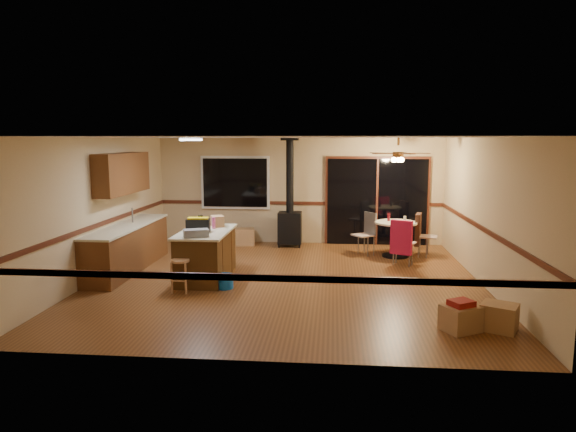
# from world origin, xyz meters

# --- Properties ---
(floor) EXTENTS (7.00, 7.00, 0.00)m
(floor) POSITION_xyz_m (0.00, 0.00, 0.00)
(floor) COLOR brown
(floor) RESTS_ON ground
(ceiling) EXTENTS (7.00, 7.00, 0.00)m
(ceiling) POSITION_xyz_m (0.00, 0.00, 2.60)
(ceiling) COLOR silver
(ceiling) RESTS_ON ground
(wall_back) EXTENTS (7.00, 0.00, 7.00)m
(wall_back) POSITION_xyz_m (0.00, 3.50, 1.30)
(wall_back) COLOR tan
(wall_back) RESTS_ON ground
(wall_front) EXTENTS (7.00, 0.00, 7.00)m
(wall_front) POSITION_xyz_m (0.00, -3.50, 1.30)
(wall_front) COLOR tan
(wall_front) RESTS_ON ground
(wall_left) EXTENTS (0.00, 7.00, 7.00)m
(wall_left) POSITION_xyz_m (-3.50, 0.00, 1.30)
(wall_left) COLOR tan
(wall_left) RESTS_ON ground
(wall_right) EXTENTS (0.00, 7.00, 7.00)m
(wall_right) POSITION_xyz_m (3.50, 0.00, 1.30)
(wall_right) COLOR tan
(wall_right) RESTS_ON ground
(chair_rail) EXTENTS (7.00, 7.00, 0.08)m
(chair_rail) POSITION_xyz_m (0.00, 0.00, 1.00)
(chair_rail) COLOR #4A1F12
(chair_rail) RESTS_ON ground
(window) EXTENTS (1.72, 0.10, 1.32)m
(window) POSITION_xyz_m (-1.60, 3.45, 1.50)
(window) COLOR black
(window) RESTS_ON ground
(sliding_door) EXTENTS (2.52, 0.10, 2.10)m
(sliding_door) POSITION_xyz_m (1.90, 3.45, 1.05)
(sliding_door) COLOR black
(sliding_door) RESTS_ON ground
(lower_cabinets) EXTENTS (0.60, 3.00, 0.86)m
(lower_cabinets) POSITION_xyz_m (-3.20, 0.50, 0.43)
(lower_cabinets) COLOR #5B3217
(lower_cabinets) RESTS_ON ground
(countertop) EXTENTS (0.64, 3.04, 0.04)m
(countertop) POSITION_xyz_m (-3.20, 0.50, 0.88)
(countertop) COLOR beige
(countertop) RESTS_ON lower_cabinets
(upper_cabinets) EXTENTS (0.35, 2.00, 0.80)m
(upper_cabinets) POSITION_xyz_m (-3.33, 0.70, 1.90)
(upper_cabinets) COLOR #5B3217
(upper_cabinets) RESTS_ON ground
(kitchen_island) EXTENTS (0.88, 1.68, 0.90)m
(kitchen_island) POSITION_xyz_m (-1.50, 0.00, 0.45)
(kitchen_island) COLOR #462B11
(kitchen_island) RESTS_ON ground
(wood_stove) EXTENTS (0.55, 0.50, 2.52)m
(wood_stove) POSITION_xyz_m (-0.20, 3.05, 0.73)
(wood_stove) COLOR black
(wood_stove) RESTS_ON ground
(ceiling_fan) EXTENTS (0.24, 0.24, 0.55)m
(ceiling_fan) POSITION_xyz_m (2.21, 2.13, 2.21)
(ceiling_fan) COLOR brown
(ceiling_fan) RESTS_ON ceiling
(fluorescent_strip) EXTENTS (0.10, 1.20, 0.04)m
(fluorescent_strip) POSITION_xyz_m (-1.80, 0.30, 2.56)
(fluorescent_strip) COLOR white
(fluorescent_strip) RESTS_ON ceiling
(toolbox_grey) EXTENTS (0.48, 0.37, 0.13)m
(toolbox_grey) POSITION_xyz_m (-1.51, -0.60, 0.97)
(toolbox_grey) COLOR slate
(toolbox_grey) RESTS_ON kitchen_island
(toolbox_black) EXTENTS (0.44, 0.26, 0.23)m
(toolbox_black) POSITION_xyz_m (-1.61, -0.10, 1.02)
(toolbox_black) COLOR black
(toolbox_black) RESTS_ON kitchen_island
(toolbox_yellow_lid) EXTENTS (0.38, 0.23, 0.03)m
(toolbox_yellow_lid) POSITION_xyz_m (-1.61, -0.10, 1.15)
(toolbox_yellow_lid) COLOR gold
(toolbox_yellow_lid) RESTS_ON toolbox_black
(box_on_island) EXTENTS (0.33, 0.37, 0.21)m
(box_on_island) POSITION_xyz_m (-1.39, 0.49, 1.00)
(box_on_island) COLOR #A27548
(box_on_island) RESTS_ON kitchen_island
(bottle_dark) EXTENTS (0.10, 0.10, 0.29)m
(bottle_dark) POSITION_xyz_m (-1.59, 0.02, 1.04)
(bottle_dark) COLOR black
(bottle_dark) RESTS_ON kitchen_island
(bottle_pink) EXTENTS (0.08, 0.08, 0.21)m
(bottle_pink) POSITION_xyz_m (-1.41, 0.26, 1.01)
(bottle_pink) COLOR #D84C8C
(bottle_pink) RESTS_ON kitchen_island
(bottle_white) EXTENTS (0.06, 0.06, 0.16)m
(bottle_white) POSITION_xyz_m (-1.39, 0.66, 0.98)
(bottle_white) COLOR white
(bottle_white) RESTS_ON kitchen_island
(bar_stool) EXTENTS (0.40, 0.40, 0.56)m
(bar_stool) POSITION_xyz_m (-1.72, -0.88, 0.28)
(bar_stool) COLOR tan
(bar_stool) RESTS_ON floor
(blue_bucket) EXTENTS (0.39, 0.39, 0.25)m
(blue_bucket) POSITION_xyz_m (-1.02, -0.61, 0.12)
(blue_bucket) COLOR blue
(blue_bucket) RESTS_ON floor
(dining_table) EXTENTS (0.92, 0.92, 0.78)m
(dining_table) POSITION_xyz_m (2.21, 2.13, 0.53)
(dining_table) COLOR black
(dining_table) RESTS_ON ground
(glass_red) EXTENTS (0.09, 0.09, 0.17)m
(glass_red) POSITION_xyz_m (2.06, 2.23, 0.87)
(glass_red) COLOR #590C14
(glass_red) RESTS_ON dining_table
(glass_cream) EXTENTS (0.08, 0.08, 0.14)m
(glass_cream) POSITION_xyz_m (2.39, 2.08, 0.85)
(glass_cream) COLOR beige
(glass_cream) RESTS_ON dining_table
(chair_left) EXTENTS (0.56, 0.56, 0.51)m
(chair_left) POSITION_xyz_m (1.60, 2.29, 0.59)
(chair_left) COLOR gray
(chair_left) RESTS_ON ground
(chair_near) EXTENTS (0.58, 0.60, 0.70)m
(chair_near) POSITION_xyz_m (2.23, 1.26, 0.60)
(chair_near) COLOR gray
(chair_near) RESTS_ON ground
(chair_right) EXTENTS (0.55, 0.52, 0.70)m
(chair_right) POSITION_xyz_m (2.74, 2.22, 0.60)
(chair_right) COLOR gray
(chair_right) RESTS_ON ground
(box_under_window) EXTENTS (0.57, 0.49, 0.40)m
(box_under_window) POSITION_xyz_m (-1.33, 3.10, 0.20)
(box_under_window) COLOR #A27548
(box_under_window) RESTS_ON floor
(box_corner_a) EXTENTS (0.59, 0.56, 0.35)m
(box_corner_a) POSITION_xyz_m (2.57, -2.30, 0.17)
(box_corner_a) COLOR #A27548
(box_corner_a) RESTS_ON floor
(box_corner_b) EXTENTS (0.58, 0.55, 0.36)m
(box_corner_b) POSITION_xyz_m (3.10, -2.23, 0.18)
(box_corner_b) COLOR #A27548
(box_corner_b) RESTS_ON floor
(box_small_red) EXTENTS (0.38, 0.37, 0.08)m
(box_small_red) POSITION_xyz_m (2.57, -2.30, 0.39)
(box_small_red) COLOR maroon
(box_small_red) RESTS_ON box_corner_a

